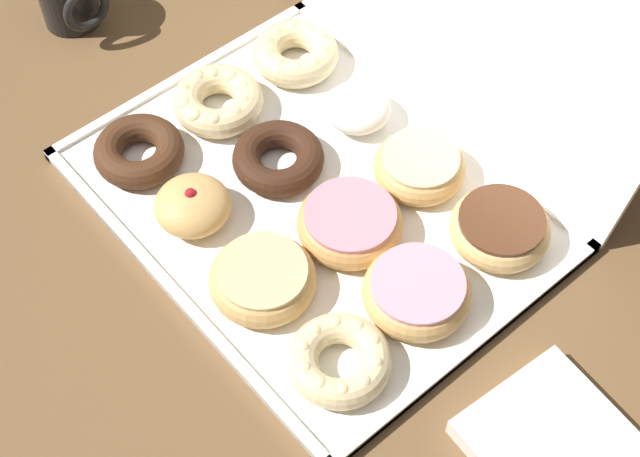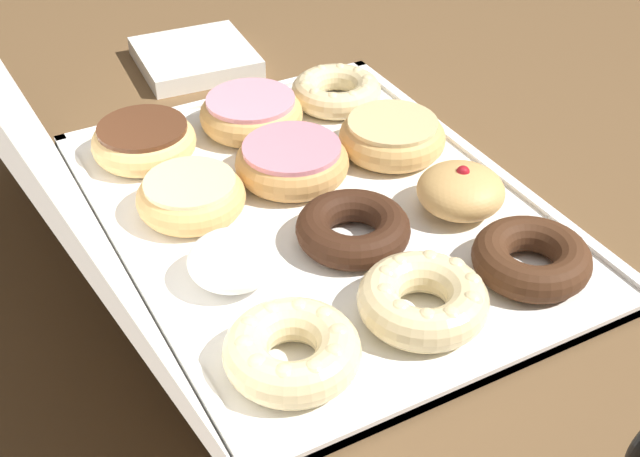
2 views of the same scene
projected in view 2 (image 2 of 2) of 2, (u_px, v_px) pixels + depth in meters
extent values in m
plane|color=brown|center=(322.00, 217.00, 0.88)|extent=(3.00, 3.00, 0.00)
cube|color=white|center=(322.00, 213.00, 0.88)|extent=(0.53, 0.41, 0.01)
cube|color=white|center=(479.00, 162.00, 0.95)|extent=(0.53, 0.01, 0.01)
cube|color=white|center=(135.00, 271.00, 0.80)|extent=(0.53, 0.01, 0.01)
cube|color=white|center=(476.00, 377.00, 0.69)|extent=(0.01, 0.41, 0.01)
cube|color=white|center=(221.00, 103.00, 1.06)|extent=(0.01, 0.41, 0.01)
cube|color=white|center=(24.00, 124.00, 0.67)|extent=(0.53, 0.12, 0.37)
torus|color=#472816|center=(531.00, 258.00, 0.78)|extent=(0.11, 0.11, 0.03)
ellipsoid|color=tan|center=(461.00, 191.00, 0.86)|extent=(0.09, 0.09, 0.05)
sphere|color=#B21923|center=(463.00, 172.00, 0.85)|extent=(0.01, 0.01, 0.01)
torus|color=tan|center=(392.00, 137.00, 0.95)|extent=(0.12, 0.12, 0.04)
cylinder|color=#EACC8C|center=(393.00, 123.00, 0.94)|extent=(0.10, 0.10, 0.01)
torus|color=beige|center=(336.00, 91.00, 1.04)|extent=(0.11, 0.11, 0.03)
sphere|color=beige|center=(321.00, 72.00, 1.06)|extent=(0.02, 0.02, 0.02)
sphere|color=beige|center=(308.00, 78.00, 1.05)|extent=(0.02, 0.02, 0.02)
sphere|color=beige|center=(305.00, 87.00, 1.03)|extent=(0.02, 0.02, 0.02)
sphere|color=beige|center=(314.00, 96.00, 1.01)|extent=(0.02, 0.02, 0.02)
sphere|color=beige|center=(333.00, 100.00, 1.01)|extent=(0.02, 0.02, 0.02)
sphere|color=beige|center=(352.00, 98.00, 1.01)|extent=(0.02, 0.02, 0.02)
sphere|color=beige|center=(365.00, 91.00, 1.02)|extent=(0.02, 0.02, 0.02)
sphere|color=beige|center=(367.00, 82.00, 1.04)|extent=(0.02, 0.02, 0.02)
sphere|color=beige|center=(357.00, 74.00, 1.06)|extent=(0.02, 0.02, 0.02)
sphere|color=beige|center=(340.00, 70.00, 1.07)|extent=(0.02, 0.02, 0.02)
torus|color=beige|center=(427.00, 298.00, 0.74)|extent=(0.11, 0.11, 0.04)
sphere|color=beige|center=(403.00, 264.00, 0.76)|extent=(0.02, 0.02, 0.02)
sphere|color=beige|center=(386.00, 277.00, 0.74)|extent=(0.02, 0.02, 0.02)
sphere|color=beige|center=(384.00, 295.00, 0.72)|extent=(0.02, 0.02, 0.02)
sphere|color=beige|center=(399.00, 312.00, 0.71)|extent=(0.02, 0.02, 0.02)
sphere|color=beige|center=(426.00, 320.00, 0.70)|extent=(0.02, 0.02, 0.02)
sphere|color=beige|center=(454.00, 316.00, 0.70)|extent=(0.02, 0.02, 0.02)
sphere|color=beige|center=(471.00, 302.00, 0.72)|extent=(0.02, 0.02, 0.02)
sphere|color=beige|center=(471.00, 284.00, 0.74)|extent=(0.02, 0.02, 0.02)
sphere|color=beige|center=(455.00, 269.00, 0.75)|extent=(0.02, 0.02, 0.02)
sphere|color=beige|center=(429.00, 261.00, 0.76)|extent=(0.02, 0.02, 0.02)
torus|color=#381E11|center=(349.00, 230.00, 0.82)|extent=(0.11, 0.11, 0.03)
torus|color=tan|center=(293.00, 162.00, 0.91)|extent=(0.12, 0.12, 0.04)
cylinder|color=pink|center=(293.00, 148.00, 0.90)|extent=(0.10, 0.10, 0.01)
torus|color=tan|center=(251.00, 114.00, 0.99)|extent=(0.12, 0.12, 0.04)
cylinder|color=pink|center=(251.00, 100.00, 0.98)|extent=(0.10, 0.10, 0.01)
torus|color=beige|center=(292.00, 351.00, 0.69)|extent=(0.11, 0.11, 0.04)
sphere|color=beige|center=(271.00, 314.00, 0.71)|extent=(0.02, 0.02, 0.02)
sphere|color=beige|center=(251.00, 328.00, 0.69)|extent=(0.02, 0.02, 0.02)
sphere|color=beige|center=(245.00, 348.00, 0.67)|extent=(0.02, 0.02, 0.02)
sphere|color=beige|center=(257.00, 367.00, 0.66)|extent=(0.02, 0.02, 0.02)
sphere|color=beige|center=(284.00, 376.00, 0.65)|extent=(0.02, 0.02, 0.02)
sphere|color=beige|center=(314.00, 372.00, 0.65)|extent=(0.02, 0.02, 0.02)
sphere|color=beige|center=(335.00, 356.00, 0.67)|extent=(0.02, 0.02, 0.02)
sphere|color=beige|center=(338.00, 336.00, 0.68)|extent=(0.02, 0.02, 0.02)
sphere|color=beige|center=(324.00, 318.00, 0.70)|extent=(0.02, 0.02, 0.02)
sphere|color=beige|center=(299.00, 310.00, 0.71)|extent=(0.02, 0.02, 0.02)
ellipsoid|color=white|center=(233.00, 260.00, 0.77)|extent=(0.08, 0.08, 0.04)
torus|color=tan|center=(191.00, 197.00, 0.86)|extent=(0.11, 0.11, 0.04)
cylinder|color=beige|center=(189.00, 183.00, 0.85)|extent=(0.09, 0.09, 0.01)
torus|color=#E5B770|center=(144.00, 142.00, 0.94)|extent=(0.12, 0.12, 0.04)
cylinder|color=#59331E|center=(142.00, 128.00, 0.93)|extent=(0.10, 0.10, 0.01)
cube|color=white|center=(195.00, 57.00, 1.15)|extent=(0.16, 0.16, 0.02)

